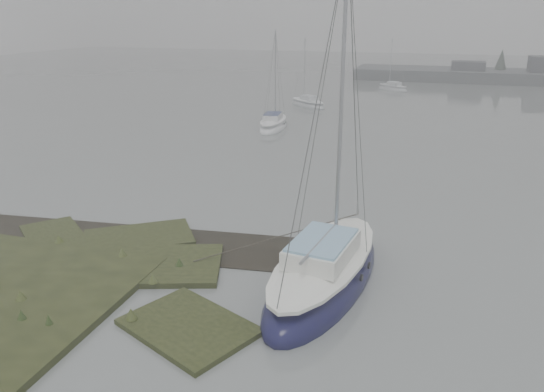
% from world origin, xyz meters
% --- Properties ---
extents(ground, '(160.00, 160.00, 0.00)m').
position_xyz_m(ground, '(0.00, 30.00, 0.00)').
color(ground, slate).
rests_on(ground, ground).
extents(sailboat_main, '(3.63, 8.19, 11.16)m').
position_xyz_m(sailboat_main, '(3.56, 3.13, 0.35)').
color(sailboat_main, '#100F35').
rests_on(sailboat_main, ground).
extents(sailboat_white, '(2.22, 5.58, 7.69)m').
position_xyz_m(sailboat_white, '(-5.12, 26.00, 0.24)').
color(sailboat_white, white).
rests_on(sailboat_white, ground).
extents(sailboat_far_a, '(4.60, 4.22, 6.65)m').
position_xyz_m(sailboat_far_a, '(-4.93, 36.43, 0.21)').
color(sailboat_far_a, '#9DA2A7').
rests_on(sailboat_far_a, ground).
extents(sailboat_far_c, '(4.21, 3.85, 6.08)m').
position_xyz_m(sailboat_far_c, '(1.69, 50.11, 0.19)').
color(sailboat_far_c, '#A9ACB1').
rests_on(sailboat_far_c, ground).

